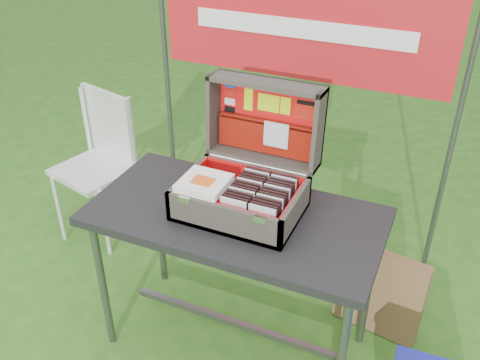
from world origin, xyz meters
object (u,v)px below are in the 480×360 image
at_px(table, 236,282).
at_px(chair, 94,171).
at_px(cardboard_box, 380,292).
at_px(suitcase, 246,155).

relative_size(table, chair, 1.40).
bearing_deg(chair, cardboard_box, 11.84).
xyz_separation_m(chair, cardboard_box, (1.77, -0.09, -0.22)).
bearing_deg(chair, suitcase, -4.20).
height_order(suitcase, chair, suitcase).
bearing_deg(table, suitcase, 77.17).
distance_m(suitcase, chair, 1.37).
xyz_separation_m(suitcase, cardboard_box, (0.59, 0.31, -0.80)).
relative_size(chair, cardboard_box, 1.98).
relative_size(table, suitcase, 2.40).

